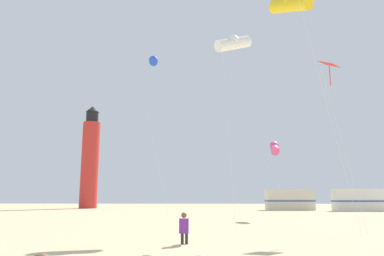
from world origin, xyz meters
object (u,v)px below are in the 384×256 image
Objects in this scene: kite_diamond_scarlet at (330,70)px; kite_tube_blue at (153,62)px; kite_tube_white at (233,43)px; rv_van_cream at (290,200)px; rv_van_white at (359,200)px; kite_tube_rainbow at (275,148)px; kite_tube_gold at (290,4)px; kite_flyer_standing at (184,228)px; lighthouse_distant at (90,159)px.

kite_tube_blue reaches higher than kite_diamond_scarlet.
rv_van_cream is at bearing 73.89° from kite_tube_white.
kite_tube_white is at bearing -123.70° from rv_van_white.
kite_tube_rainbow is 23.40m from rv_van_white.
kite_tube_gold is at bearing -54.87° from kite_tube_blue.
kite_flyer_standing is 0.10× the size of kite_tube_white.
kite_flyer_standing is 50.13m from lighthouse_distant.
kite_diamond_scarlet is (7.43, 5.53, 7.84)m from kite_flyer_standing.
kite_flyer_standing is 0.13× the size of kite_diamond_scarlet.
lighthouse_distant reaches higher than rv_van_white.
lighthouse_distant is 2.57× the size of rv_van_white.
kite_tube_gold is at bearing -137.60° from kite_diamond_scarlet.
kite_tube_rainbow is at bearing -128.45° from rv_van_white.
kite_tube_gold is at bearing -94.92° from kite_tube_rainbow.
lighthouse_distant reaches higher than kite_tube_blue.
lighthouse_distant is at bearing 162.93° from rv_van_white.
lighthouse_distant reaches higher than kite_flyer_standing.
kite_tube_gold reaches higher than rv_van_cream.
kite_diamond_scarlet is 48.22m from lighthouse_distant.
kite_tube_gold is at bearing -116.87° from rv_van_white.
kite_tube_rainbow is 0.56× the size of kite_tube_white.
kite_tube_white is 1.75× the size of rv_van_cream.
rv_van_cream and rv_van_white have the same top height.
lighthouse_distant is at bearing 163.19° from rv_van_cream.
kite_tube_rainbow reaches higher than kite_flyer_standing.
rv_van_white is at bearing 67.86° from kite_diamond_scarlet.
kite_tube_gold is 37.27m from rv_van_cream.
kite_tube_rainbow is 14.84m from kite_tube_gold.
kite_tube_gold is 0.71× the size of lighthouse_distant.
rv_van_white is at bearing 54.01° from kite_tube_rainbow.
kite_tube_gold is (-2.42, -2.21, 2.72)m from kite_diamond_scarlet.
kite_flyer_standing is 0.18× the size of kite_tube_rainbow.
rv_van_white is at bearing -14.61° from lighthouse_distant.
kite_tube_rainbow is at bearing 5.74° from kite_tube_blue.
lighthouse_distant is at bearing 119.56° from kite_tube_gold.
kite_tube_rainbow is 0.72× the size of kite_diamond_scarlet.
kite_tube_white is (-3.85, -10.01, 5.01)m from kite_tube_rainbow.
kite_tube_rainbow is at bearing -107.48° from rv_van_cream.
lighthouse_distant is (-19.07, 45.80, 7.22)m from kite_flyer_standing.
kite_tube_gold is at bearing -147.65° from kite_flyer_standing.
rv_van_cream is at bearing 79.63° from kite_tube_gold.
kite_tube_gold is 36.87m from rv_van_white.
rv_van_cream reaches higher than kite_flyer_standing.
kite_tube_rainbow is 22.67m from rv_van_cream.
lighthouse_distant is (-25.28, 28.70, 2.05)m from kite_tube_rainbow.
kite_tube_rainbow is 11.94m from kite_diamond_scarlet.
kite_tube_blue is at bearing -142.81° from rv_van_white.
kite_tube_blue is at bearing 125.09° from kite_tube_white.
lighthouse_distant is 2.55× the size of rv_van_cream.
kite_tube_white is 0.83× the size of kite_tube_blue.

